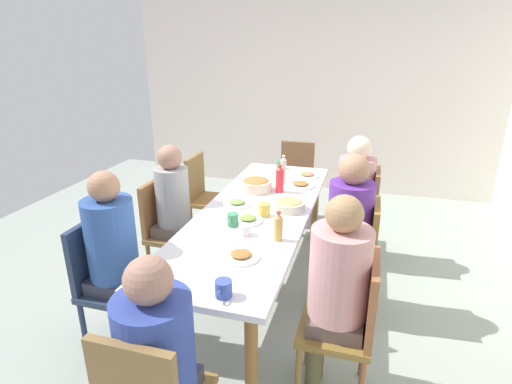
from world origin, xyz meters
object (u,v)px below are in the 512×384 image
Objects in this scene: chair_2 at (358,252)px; cup_4 at (223,289)px; chair_7 at (350,321)px; bottle_2 at (283,170)px; person_7 at (337,282)px; cup_1 at (233,220)px; person_1 at (114,248)px; plate_2 at (307,175)px; person_3 at (355,187)px; chair_5 at (166,227)px; plate_1 at (241,256)px; person_2 at (348,221)px; plate_4 at (248,219)px; plate_0 at (237,203)px; bottle_1 at (278,227)px; bowl_0 at (289,205)px; chair_0 at (205,193)px; cup_2 at (264,210)px; dining_table at (256,219)px; chair_3 at (363,210)px; plate_3 at (300,185)px; cup_0 at (280,165)px; person_5 at (175,205)px; bowl_1 at (256,184)px; chair_1 at (106,278)px; chair_4 at (295,177)px; person_6 at (157,351)px; cup_3 at (245,230)px.

chair_2 is 7.26× the size of cup_4.
bottle_2 is at bearing -154.37° from chair_7.
person_7 reaches higher than cup_1.
person_1 reaches higher than bottle_2.
person_3 is at bearing 75.95° from plate_2.
chair_5 is 1.18m from plate_1.
person_2 is 1.04m from plate_2.
plate_4 is at bearing -3.82° from bottle_2.
plate_0 and plate_1 have the same top height.
person_1 is 6.24× the size of bottle_1.
bottle_2 is (-0.69, -0.64, 0.12)m from person_2.
chair_2 is 0.62m from bowl_0.
person_2 reaches higher than chair_0.
bowl_0 is (-0.91, -0.54, 0.28)m from chair_7.
dining_table is at bearing -134.05° from cup_2.
chair_3 is at bearing 136.42° from dining_table.
plate_3 is 0.56m from cup_0.
plate_2 is 0.93× the size of bowl_0.
person_5 is at bearing -60.83° from chair_3.
bowl_1 is (-1.26, 0.57, 0.06)m from person_1.
chair_3 is (-0.82, 0.00, 0.00)m from chair_2.
plate_0 and plate_4 have the same top height.
chair_7 is 1.09m from bowl_0.
plate_1 is (-0.10, 0.90, 0.25)m from chair_1.
plate_1 is 1.42m from bottle_2.
chair_1 is 0.72× the size of person_1.
person_3 is 1.24m from plate_4.
chair_4 reaches higher than bowl_1.
person_3 is at bearing -173.80° from chair_2.
chair_5 is at bearing -114.01° from cup_1.
chair_1 is 7.26× the size of cup_2.
plate_1 is 1.05× the size of plate_4.
chair_3 is (-1.65, 1.48, -0.23)m from person_1.
person_2 is at bearing 36.05° from plate_3.
cup_2 is (-1.44, 0.09, 0.09)m from person_6.
chair_3 reaches higher than cup_3.
cup_0 is (-2.65, -0.07, 0.07)m from person_6.
dining_table is 9.48× the size of bottle_2.
bowl_1 is at bearing 127.70° from person_5.
chair_3 is at bearing 107.91° from plate_3.
person_1 reaches higher than plate_3.
chair_7 is 3.68× the size of bowl_0.
chair_5 is 7.26× the size of cup_2.
person_1 is (1.65, 0.09, 0.23)m from chair_0.
person_1 reaches higher than cup_3.
plate_3 is (-0.64, -0.47, 0.01)m from person_2.
chair_7 reaches higher than cup_0.
cup_3 is (1.25, 0.83, 0.28)m from chair_0.
person_7 is at bearing 26.61° from bowl_0.
person_5 is 0.52m from plate_0.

